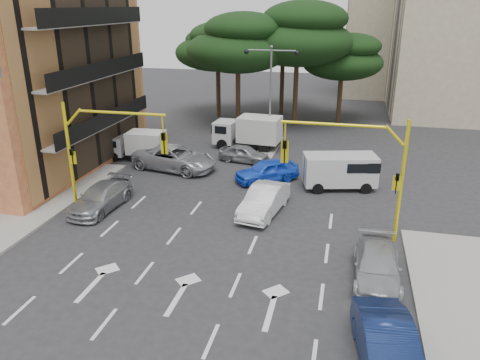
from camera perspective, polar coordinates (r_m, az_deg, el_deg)
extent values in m
plane|color=#28282B|center=(22.99, -3.36, -7.35)|extent=(120.00, 120.00, 0.00)
cube|color=gray|center=(37.47, 3.58, 4.04)|extent=(1.40, 6.00, 0.15)
cube|color=black|center=(32.29, -17.76, 11.20)|extent=(0.12, 14.72, 11.20)
cube|color=black|center=(51.61, 18.54, 17.15)|extent=(0.12, 11.04, 16.20)
cube|color=tan|center=(63.86, 20.52, 16.97)|extent=(16.00, 12.00, 16.00)
cube|color=black|center=(63.50, 12.93, 17.24)|extent=(0.12, 11.04, 14.20)
cylinder|color=#382616|center=(43.39, -0.24, 9.65)|extent=(0.44, 0.44, 4.95)
ellipsoid|color=black|center=(42.76, -0.25, 15.52)|extent=(9.15, 9.15, 3.87)
ellipsoid|color=black|center=(42.11, 0.44, 17.99)|extent=(6.86, 6.86, 2.86)
ellipsoid|color=black|center=(43.07, -0.83, 17.31)|extent=(6.07, 6.07, 2.64)
cylinder|color=#382616|center=(44.43, 6.75, 10.07)|extent=(0.44, 0.44, 5.40)
ellipsoid|color=black|center=(43.81, 7.03, 16.32)|extent=(9.98, 9.98, 4.22)
ellipsoid|color=black|center=(43.24, 7.92, 18.94)|extent=(7.49, 7.49, 3.12)
ellipsoid|color=black|center=(44.08, 6.48, 18.25)|extent=(6.62, 6.62, 2.88)
cylinder|color=#382616|center=(47.99, -2.65, 10.42)|extent=(0.44, 0.44, 4.50)
ellipsoid|color=black|center=(47.43, -2.73, 15.24)|extent=(8.32, 8.32, 3.52)
ellipsoid|color=black|center=(46.76, -2.17, 17.26)|extent=(6.24, 6.24, 2.60)
ellipsoid|color=black|center=(47.76, -3.26, 16.72)|extent=(5.52, 5.52, 2.40)
cylinder|color=#382616|center=(46.26, 12.01, 9.33)|extent=(0.44, 0.44, 4.05)
ellipsoid|color=black|center=(45.71, 12.35, 13.81)|extent=(7.49, 7.49, 3.17)
ellipsoid|color=black|center=(45.15, 13.28, 15.61)|extent=(5.62, 5.62, 2.34)
ellipsoid|color=black|center=(45.91, 11.83, 15.23)|extent=(4.97, 4.97, 2.16)
cylinder|color=#382616|center=(49.61, 5.12, 10.97)|extent=(0.44, 0.44, 4.95)
ellipsoid|color=black|center=(49.06, 5.29, 16.10)|extent=(9.15, 9.15, 3.87)
ellipsoid|color=black|center=(48.47, 6.03, 18.24)|extent=(6.86, 6.86, 2.86)
ellipsoid|color=black|center=(49.34, 4.79, 17.68)|extent=(6.07, 6.07, 2.64)
cylinder|color=yellow|center=(22.94, 19.07, -0.36)|extent=(0.18, 0.18, 6.00)
cylinder|color=yellow|center=(22.22, 18.33, 5.18)|extent=(0.95, 0.14, 0.95)
cylinder|color=yellow|center=(22.04, 11.28, 6.66)|extent=(4.80, 0.14, 0.14)
cylinder|color=yellow|center=(22.32, 5.53, 5.95)|extent=(0.08, 0.08, 0.90)
imported|color=black|center=(22.61, 5.44, 3.38)|extent=(0.20, 0.24, 1.20)
cube|color=yellow|center=(22.69, 5.47, 3.43)|extent=(0.36, 0.06, 1.10)
imported|color=black|center=(22.78, 18.55, -0.45)|extent=(0.16, 0.20, 1.00)
cube|color=yellow|center=(22.87, 18.53, -0.36)|extent=(0.35, 0.08, 0.70)
cylinder|color=yellow|center=(27.03, -20.03, 2.65)|extent=(0.18, 0.18, 6.00)
cylinder|color=yellow|center=(26.17, -19.61, 7.27)|extent=(0.95, 0.14, 0.95)
cylinder|color=yellow|center=(24.74, -14.26, 7.94)|extent=(4.80, 0.14, 0.14)
cylinder|color=yellow|center=(23.92, -9.44, 6.76)|extent=(0.08, 0.08, 0.90)
imported|color=black|center=(24.19, -9.29, 4.35)|extent=(0.20, 0.24, 1.20)
cube|color=yellow|center=(24.26, -9.22, 4.40)|extent=(0.36, 0.06, 1.10)
imported|color=black|center=(26.80, -19.80, 2.53)|extent=(0.16, 0.20, 1.00)
cube|color=yellow|center=(26.88, -19.69, 2.60)|extent=(0.35, 0.08, 0.70)
cylinder|color=slate|center=(36.56, 3.72, 9.79)|extent=(0.16, 0.16, 7.50)
cylinder|color=slate|center=(36.21, 2.40, 15.54)|extent=(1.80, 0.10, 0.10)
sphere|color=black|center=(36.43, 0.79, 15.35)|extent=(0.36, 0.36, 0.36)
cylinder|color=slate|center=(35.91, 5.32, 15.43)|extent=(1.80, 0.10, 0.10)
sphere|color=black|center=(35.80, 6.95, 15.11)|extent=(0.36, 0.36, 0.36)
sphere|color=slate|center=(36.03, 3.86, 15.89)|extent=(0.24, 0.24, 0.24)
imported|color=silver|center=(25.53, 2.95, -2.49)|extent=(2.33, 4.79, 1.51)
imported|color=blue|center=(30.17, 3.27, 1.14)|extent=(4.36, 3.85, 1.43)
imported|color=gray|center=(27.19, -16.62, -2.06)|extent=(2.21, 4.80, 1.36)
imported|color=#AEAFB6|center=(32.61, -7.96, 2.68)|extent=(6.31, 3.84, 1.64)
imported|color=gray|center=(33.91, 0.48, 3.24)|extent=(3.83, 2.03, 1.24)
imported|color=#0E1B47|center=(16.10, 17.59, -18.99)|extent=(2.35, 4.86, 1.54)
imported|color=#9C9FA4|center=(20.39, 16.34, -10.02)|extent=(1.88, 4.62, 1.34)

